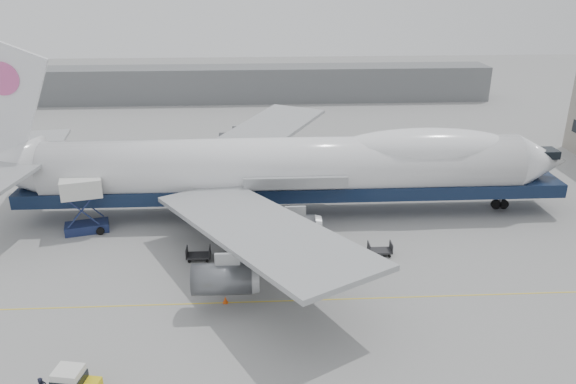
{
  "coord_description": "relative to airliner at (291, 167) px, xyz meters",
  "views": [
    {
      "loc": [
        -2.86,
        -46.34,
        26.28
      ],
      "look_at": [
        0.03,
        6.0,
        5.05
      ],
      "focal_mm": 35.0,
      "sensor_mm": 36.0,
      "label": 1
    }
  ],
  "objects": [
    {
      "name": "ground",
      "position": [
        -0.64,
        -12.0,
        -5.62
      ],
      "size": [
        260.0,
        260.0,
        0.0
      ],
      "primitive_type": "plane",
      "color": "gray",
      "rests_on": "ground"
    },
    {
      "name": "apron_line",
      "position": [
        -0.64,
        -18.0,
        -5.62
      ],
      "size": [
        60.0,
        0.15,
        0.01
      ],
      "primitive_type": "cube",
      "color": "gold",
      "rests_on": "ground"
    },
    {
      "name": "hangar",
      "position": [
        -10.64,
        58.0,
        -2.12
      ],
      "size": [
        110.0,
        8.0,
        7.0
      ],
      "primitive_type": "cube",
      "color": "slate",
      "rests_on": "ground"
    },
    {
      "name": "airliner",
      "position": [
        0.0,
        0.0,
        0.0
      ],
      "size": [
        67.0,
        55.3,
        19.98
      ],
      "color": "white",
      "rests_on": "ground"
    },
    {
      "name": "catering_truck",
      "position": [
        -21.84,
        -3.48,
        -2.2
      ],
      "size": [
        4.81,
        3.81,
        5.97
      ],
      "rotation": [
        0.0,
        0.0,
        0.25
      ],
      "color": "#1A254E",
      "rests_on": "ground"
    },
    {
      "name": "traffic_cone",
      "position": [
        -6.53,
        -18.0,
        -5.33
      ],
      "size": [
        0.42,
        0.42,
        0.62
      ],
      "rotation": [
        0.0,
        0.0,
        -0.0
      ],
      "color": "#ED500C",
      "rests_on": "ground"
    },
    {
      "name": "dolly_0",
      "position": [
        -9.46,
        -10.39,
        -5.09
      ],
      "size": [
        2.3,
        1.35,
        1.3
      ],
      "color": "#2D2D30",
      "rests_on": "ground"
    },
    {
      "name": "dolly_1",
      "position": [
        -5.07,
        -10.39,
        -5.09
      ],
      "size": [
        2.3,
        1.35,
        1.3
      ],
      "color": "#2D2D30",
      "rests_on": "ground"
    },
    {
      "name": "dolly_2",
      "position": [
        -0.67,
        -10.39,
        -5.09
      ],
      "size": [
        2.3,
        1.35,
        1.3
      ],
      "color": "#2D2D30",
      "rests_on": "ground"
    },
    {
      "name": "dolly_3",
      "position": [
        3.72,
        -10.39,
        -5.09
      ],
      "size": [
        2.3,
        1.35,
        1.3
      ],
      "color": "#2D2D30",
      "rests_on": "ground"
    },
    {
      "name": "dolly_4",
      "position": [
        8.11,
        -10.39,
        -5.09
      ],
      "size": [
        2.3,
        1.35,
        1.3
      ],
      "color": "#2D2D30",
      "rests_on": "ground"
    }
  ]
}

